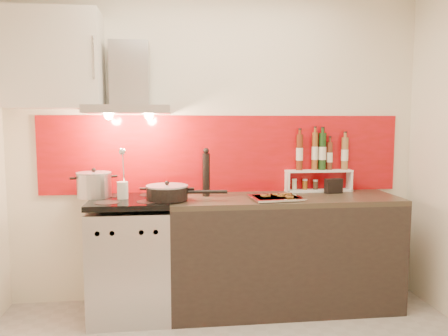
{
  "coord_description": "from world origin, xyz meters",
  "views": [
    {
      "loc": [
        -0.38,
        -2.22,
        1.49
      ],
      "look_at": [
        0.0,
        0.95,
        1.15
      ],
      "focal_mm": 35.0,
      "sensor_mm": 36.0,
      "label": 1
    }
  ],
  "objects": [
    {
      "name": "back_wall",
      "position": [
        0.0,
        1.4,
        1.3
      ],
      "size": [
        3.4,
        0.02,
        2.6
      ],
      "primitive_type": "cube",
      "color": "silver",
      "rests_on": "ground"
    },
    {
      "name": "backsplash",
      "position": [
        0.05,
        1.39,
        1.22
      ],
      "size": [
        3.0,
        0.02,
        0.64
      ],
      "primitive_type": "cube",
      "color": "#A00D08",
      "rests_on": "back_wall"
    },
    {
      "name": "range_stove",
      "position": [
        -0.7,
        1.1,
        0.44
      ],
      "size": [
        0.6,
        0.6,
        0.91
      ],
      "color": "#B7B7BA",
      "rests_on": "ground"
    },
    {
      "name": "counter",
      "position": [
        0.5,
        1.1,
        0.45
      ],
      "size": [
        1.8,
        0.6,
        0.9
      ],
      "color": "black",
      "rests_on": "ground"
    },
    {
      "name": "range_hood",
      "position": [
        -0.7,
        1.24,
        1.74
      ],
      "size": [
        0.62,
        0.5,
        0.61
      ],
      "color": "#B7B7BA",
      "rests_on": "back_wall"
    },
    {
      "name": "upper_cabinet",
      "position": [
        -1.25,
        1.22,
        1.95
      ],
      "size": [
        0.7,
        0.35,
        0.72
      ],
      "primitive_type": "cube",
      "color": "beige",
      "rests_on": "back_wall"
    },
    {
      "name": "stock_pot",
      "position": [
        -0.98,
        1.2,
        1.01
      ],
      "size": [
        0.27,
        0.27,
        0.23
      ],
      "color": "#B7B7BA",
      "rests_on": "range_stove"
    },
    {
      "name": "saute_pan",
      "position": [
        -0.41,
        1.02,
        0.97
      ],
      "size": [
        0.61,
        0.31,
        0.14
      ],
      "color": "black",
      "rests_on": "range_stove"
    },
    {
      "name": "utensil_jar",
      "position": [
        -0.75,
        1.09,
        1.02
      ],
      "size": [
        0.08,
        0.13,
        0.4
      ],
      "color": "silver",
      "rests_on": "range_stove"
    },
    {
      "name": "pepper_mill",
      "position": [
        -0.11,
        1.2,
        1.09
      ],
      "size": [
        0.06,
        0.06,
        0.38
      ],
      "color": "black",
      "rests_on": "counter"
    },
    {
      "name": "step_shelf",
      "position": [
        0.86,
        1.34,
        1.12
      ],
      "size": [
        0.57,
        0.15,
        0.5
      ],
      "color": "white",
      "rests_on": "counter"
    },
    {
      "name": "caddy_box",
      "position": [
        0.94,
        1.21,
        0.96
      ],
      "size": [
        0.15,
        0.09,
        0.12
      ],
      "primitive_type": "cube",
      "rotation": [
        0.0,
        0.0,
        0.2
      ],
      "color": "black",
      "rests_on": "counter"
    },
    {
      "name": "baking_tray",
      "position": [
        0.4,
        0.98,
        0.92
      ],
      "size": [
        0.41,
        0.33,
        0.03
      ],
      "color": "silver",
      "rests_on": "counter"
    }
  ]
}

